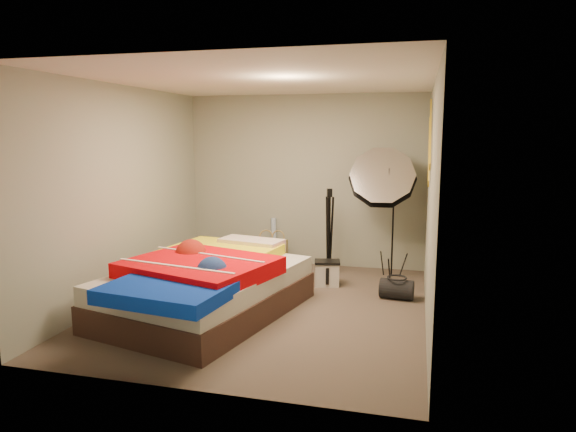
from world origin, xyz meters
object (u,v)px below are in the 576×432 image
(camera_case, at_px, (327,274))
(bed, at_px, (206,285))
(wrapping_roll, at_px, (274,241))
(duffel_bag, at_px, (397,289))
(photo_umbrella, at_px, (382,180))
(camera_tripod, at_px, (329,226))
(tote_bag, at_px, (273,253))

(camera_case, bearing_deg, bed, -140.16)
(wrapping_roll, bearing_deg, duffel_bag, -34.10)
(bed, distance_m, photo_umbrella, 2.76)
(camera_tripod, bearing_deg, tote_bag, 163.24)
(duffel_bag, height_order, photo_umbrella, photo_umbrella)
(bed, height_order, photo_umbrella, photo_umbrella)
(camera_case, bearing_deg, tote_bag, 129.54)
(wrapping_roll, height_order, camera_case, wrapping_roll)
(tote_bag, height_order, photo_umbrella, photo_umbrella)
(photo_umbrella, bearing_deg, camera_tripod, -176.74)
(camera_case, height_order, bed, bed)
(photo_umbrella, height_order, camera_tripod, photo_umbrella)
(wrapping_roll, xyz_separation_m, photo_umbrella, (1.61, -0.40, 0.99))
(tote_bag, height_order, bed, bed)
(duffel_bag, bearing_deg, tote_bag, 155.09)
(tote_bag, bearing_deg, duffel_bag, -32.34)
(bed, xyz_separation_m, photo_umbrella, (1.73, 1.90, 1.01))
(wrapping_roll, relative_size, camera_tripod, 0.57)
(bed, bearing_deg, duffel_bag, 27.42)
(duffel_bag, distance_m, camera_tripod, 1.39)
(camera_tripod, bearing_deg, photo_umbrella, 3.26)
(duffel_bag, height_order, camera_tripod, camera_tripod)
(photo_umbrella, bearing_deg, camera_case, -139.78)
(tote_bag, relative_size, wrapping_roll, 0.59)
(wrapping_roll, relative_size, bed, 0.26)
(wrapping_roll, distance_m, duffel_bag, 2.27)
(camera_case, distance_m, camera_tripod, 0.74)
(duffel_bag, relative_size, bed, 0.15)
(photo_umbrella, bearing_deg, duffel_bag, -73.36)
(camera_case, bearing_deg, wrapping_roll, 124.87)
(duffel_bag, bearing_deg, photo_umbrella, 112.55)
(bed, bearing_deg, tote_bag, 85.82)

